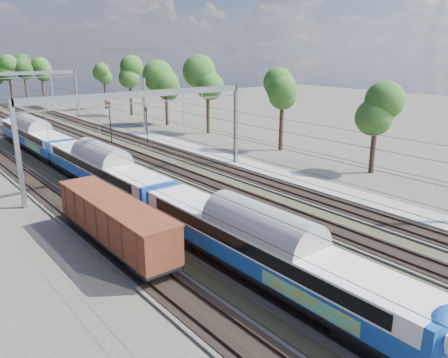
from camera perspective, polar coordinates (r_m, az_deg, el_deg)
track_bed at (r=57.23m, az=-17.35°, el=3.05°), size 21.00×130.00×0.34m
platform at (r=43.75m, az=10.48°, el=-0.40°), size 3.00×70.00×0.30m
catenary at (r=63.49m, az=-20.18°, el=9.84°), size 25.65×130.00×9.00m
tree_belt at (r=102.85m, az=-23.98°, el=12.76°), size 40.05×99.84×12.19m
emu_train at (r=41.15m, az=-15.43°, el=1.75°), size 3.02×63.91×4.42m
freight_boxcar at (r=29.39m, az=-14.14°, el=-5.29°), size 2.63×12.68×3.27m
worker at (r=68.25m, az=-21.33°, el=5.39°), size 0.62×0.73×1.69m
signal_near at (r=62.14m, az=-14.67°, el=7.76°), size 0.40×0.36×6.00m
signal_far at (r=61.42m, az=-10.06°, el=7.49°), size 0.35×0.32×5.25m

